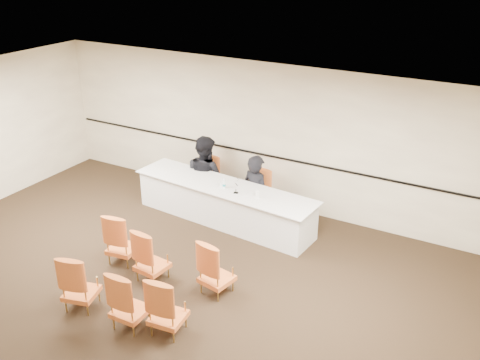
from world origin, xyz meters
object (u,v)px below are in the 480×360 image
Objects in this scene: panelist_main at (256,197)px; aud_chair_front_right at (217,267)px; water_bottle at (224,183)px; coffee_cup at (257,194)px; aud_chair_back_right at (167,304)px; microphone at (236,187)px; drinking_glass at (221,185)px; panel_table at (224,203)px; aud_chair_back_left at (80,281)px; aud_chair_front_left at (122,237)px; panelist_second_chair at (205,179)px; aud_chair_front_mid at (152,255)px; panelist_second at (205,178)px; panelist_main_chair at (256,194)px; aud_chair_back_mid at (129,299)px.

aud_chair_front_right is at bearing 121.77° from panelist_main.
water_bottle is 1.62× the size of coffee_cup.
aud_chair_front_right is 1.15m from aud_chair_back_right.
microphone is 2.51× the size of drinking_glass.
aud_chair_back_left is at bearing -93.18° from panel_table.
panelist_main is 1.89× the size of aud_chair_front_left.
water_bottle is 0.75m from coffee_cup.
panelist_second_chair is 1.00× the size of aud_chair_front_mid.
water_bottle is (-0.37, -0.62, 0.47)m from panelist_main.
panelist_second is (-1.28, 0.10, 0.10)m from panelist_main.
aud_chair_front_mid is (0.86, -2.95, -0.03)m from panelist_second.
aud_chair_front_mid is at bearing -118.54° from microphone.
panelist_main reaches higher than coffee_cup.
panel_table is 3.45m from aud_chair_back_left.
panelist_main is 0.96× the size of panelist_second.
aud_chair_front_right and aud_chair_back_left have the same top height.
aud_chair_front_right is at bearing -57.10° from panel_table.
aud_chair_front_mid is at bearing -69.03° from panelist_second_chair.
aud_chair_front_mid is at bearing 98.69° from panelist_main.
panel_table is 2.31m from aud_chair_front_mid.
aud_chair_front_left is at bearing -105.20° from panel_table.
panelist_main is 1.89× the size of panelist_second_chair.
aud_chair_front_left is (-1.20, -2.66, 0.00)m from panelist_main_chair.
drinking_glass is at bearing 96.48° from aud_chair_back_mid.
aud_chair_back_right is at bearing -37.33° from aud_chair_front_mid.
aud_chair_back_mid is (1.31, -4.04, -0.03)m from panelist_second.
aud_chair_front_mid and aud_chair_back_right have the same top height.
panelist_second is at bearing 147.59° from panel_table.
aud_chair_back_right is (1.79, -1.11, 0.00)m from aud_chair_front_left.
panel_table is 2.15× the size of panelist_main.
panel_table is 4.07× the size of aud_chair_back_right.
aud_chair_front_left and aud_chair_back_right have the same top height.
aud_chair_back_left is at bearing -108.43° from aud_chair_front_mid.
panelist_second_chair is 1.00× the size of aud_chair_back_right.
panel_table is 1.07m from panelist_second.
panel_table is 15.39× the size of microphone.
coffee_cup is (0.37, -0.67, 0.36)m from panelist_main_chair.
panelist_second_chair is 2.77m from aud_chair_front_left.
aud_chair_front_mid and aud_chair_back_left have the same top height.
aud_chair_front_left is at bearing 107.80° from panelist_second.
aud_chair_front_mid is at bearing 130.83° from aud_chair_back_right.
aud_chair_front_left is at bearing 141.61° from aud_chair_back_right.
drinking_glass is at bearing 66.35° from aud_chair_back_left.
microphone is at bearing -89.90° from panelist_main_chair.
aud_chair_back_mid is (-0.66, -1.30, 0.00)m from aud_chair_front_right.
aud_chair_front_left is (0.08, -2.77, -0.03)m from panelist_second.
panelist_second_chair and aud_chair_front_mid have the same top height.
panelist_main is 14.11× the size of coffee_cup.
microphone is at bearing 162.28° from panelist_second.
water_bottle reaches higher than drinking_glass.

